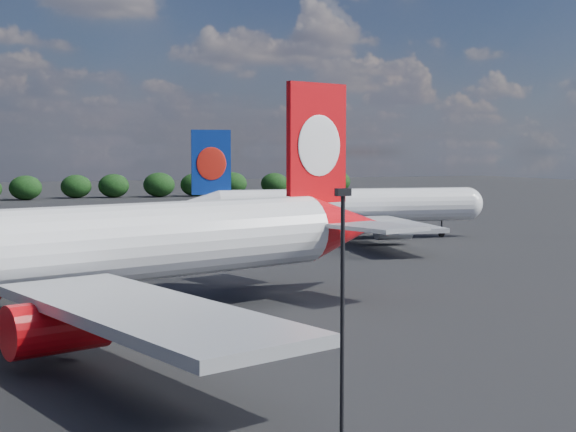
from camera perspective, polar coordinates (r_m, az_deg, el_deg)
name	(u,v)px	position (r m, az deg, el deg)	size (l,w,h in m)	color
ground	(2,258)	(98.79, -19.67, -2.86)	(500.00, 500.00, 0.00)	black
qantas_airliner	(92,248)	(58.23, -13.75, -2.23)	(54.99, 52.73, 18.24)	white
china_southern_airliner	(336,207)	(112.11, 3.45, 0.64)	(46.81, 44.64, 15.28)	white
apron_lamp_post	(342,320)	(29.80, 3.88, -7.39)	(0.55, 0.30, 11.01)	black
billboard_yellow	(24,184)	(220.70, -18.23, 2.15)	(5.00, 0.30, 5.50)	gold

